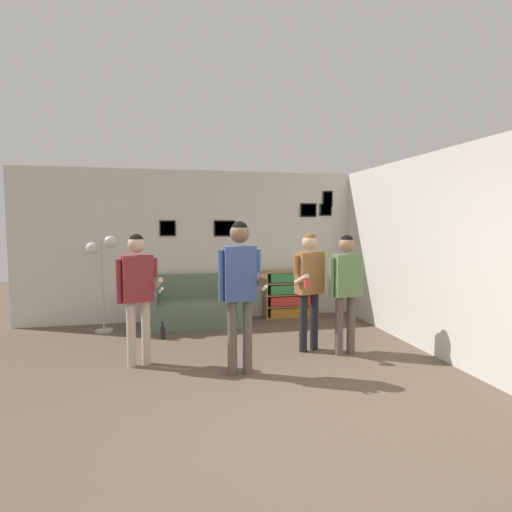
{
  "coord_description": "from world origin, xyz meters",
  "views": [
    {
      "loc": [
        -0.98,
        -3.16,
        1.77
      ],
      "look_at": [
        0.14,
        2.05,
        1.32
      ],
      "focal_mm": 28.0,
      "sensor_mm": 36.0,
      "label": 1
    }
  ],
  "objects_px": {
    "person_watcher_holding_cup": "(309,279)",
    "person_player_foreground_left": "(137,286)",
    "bookshelf": "(290,294)",
    "bottle_on_floor": "(163,332)",
    "couch": "(197,308)",
    "person_spectator_near_bookshelf": "(346,282)",
    "person_player_foreground_center": "(240,280)",
    "floor_lamp": "(102,258)"
  },
  "relations": [
    {
      "from": "person_watcher_holding_cup",
      "to": "bookshelf",
      "type": "bearing_deg",
      "value": 80.37
    },
    {
      "from": "floor_lamp",
      "to": "person_player_foreground_left",
      "type": "relative_size",
      "value": 0.95
    },
    {
      "from": "bottle_on_floor",
      "to": "person_player_foreground_left",
      "type": "bearing_deg",
      "value": -103.75
    },
    {
      "from": "couch",
      "to": "person_spectator_near_bookshelf",
      "type": "distance_m",
      "value": 2.8
    },
    {
      "from": "floor_lamp",
      "to": "bottle_on_floor",
      "type": "relative_size",
      "value": 5.69
    },
    {
      "from": "person_player_foreground_center",
      "to": "bottle_on_floor",
      "type": "distance_m",
      "value": 2.13
    },
    {
      "from": "couch",
      "to": "person_player_foreground_left",
      "type": "height_order",
      "value": "person_player_foreground_left"
    },
    {
      "from": "floor_lamp",
      "to": "couch",
      "type": "bearing_deg",
      "value": 5.39
    },
    {
      "from": "couch",
      "to": "person_player_foreground_left",
      "type": "xyz_separation_m",
      "value": [
        -0.83,
        -1.85,
        0.71
      ]
    },
    {
      "from": "couch",
      "to": "bottle_on_floor",
      "type": "xyz_separation_m",
      "value": [
        -0.57,
        -0.77,
        -0.18
      ]
    },
    {
      "from": "person_watcher_holding_cup",
      "to": "person_player_foreground_left",
      "type": "bearing_deg",
      "value": -177.52
    },
    {
      "from": "bottle_on_floor",
      "to": "person_player_foreground_center",
      "type": "bearing_deg",
      "value": -61.09
    },
    {
      "from": "person_watcher_holding_cup",
      "to": "person_spectator_near_bookshelf",
      "type": "distance_m",
      "value": 0.49
    },
    {
      "from": "bookshelf",
      "to": "person_watcher_holding_cup",
      "type": "height_order",
      "value": "person_watcher_holding_cup"
    },
    {
      "from": "floor_lamp",
      "to": "person_player_foreground_center",
      "type": "distance_m",
      "value": 2.93
    },
    {
      "from": "person_player_foreground_center",
      "to": "bookshelf",
      "type": "bearing_deg",
      "value": 61.66
    },
    {
      "from": "person_player_foreground_center",
      "to": "person_spectator_near_bookshelf",
      "type": "height_order",
      "value": "person_player_foreground_center"
    },
    {
      "from": "floor_lamp",
      "to": "person_player_foreground_center",
      "type": "xyz_separation_m",
      "value": [
        1.85,
        -2.27,
        -0.09
      ]
    },
    {
      "from": "person_player_foreground_center",
      "to": "bottle_on_floor",
      "type": "relative_size",
      "value": 6.51
    },
    {
      "from": "person_spectator_near_bookshelf",
      "to": "person_player_foreground_left",
      "type": "bearing_deg",
      "value": 176.96
    },
    {
      "from": "person_player_foreground_center",
      "to": "person_spectator_near_bookshelf",
      "type": "relative_size",
      "value": 1.11
    },
    {
      "from": "person_player_foreground_left",
      "to": "person_spectator_near_bookshelf",
      "type": "distance_m",
      "value": 2.68
    },
    {
      "from": "couch",
      "to": "person_watcher_holding_cup",
      "type": "height_order",
      "value": "person_watcher_holding_cup"
    },
    {
      "from": "person_player_foreground_left",
      "to": "bottle_on_floor",
      "type": "relative_size",
      "value": 5.96
    },
    {
      "from": "couch",
      "to": "person_watcher_holding_cup",
      "type": "xyz_separation_m",
      "value": [
        1.42,
        -1.75,
        0.71
      ]
    },
    {
      "from": "bottle_on_floor",
      "to": "person_watcher_holding_cup",
      "type": "bearing_deg",
      "value": -26.28
    },
    {
      "from": "person_player_foreground_left",
      "to": "person_watcher_holding_cup",
      "type": "xyz_separation_m",
      "value": [
        2.25,
        0.1,
        -0.0
      ]
    },
    {
      "from": "bookshelf",
      "to": "person_player_foreground_left",
      "type": "height_order",
      "value": "person_player_foreground_left"
    },
    {
      "from": "person_watcher_holding_cup",
      "to": "couch",
      "type": "bearing_deg",
      "value": 129.03
    },
    {
      "from": "couch",
      "to": "person_player_foreground_left",
      "type": "distance_m",
      "value": 2.15
    },
    {
      "from": "person_watcher_holding_cup",
      "to": "bottle_on_floor",
      "type": "bearing_deg",
      "value": 153.72
    },
    {
      "from": "couch",
      "to": "person_player_foreground_center",
      "type": "xyz_separation_m",
      "value": [
        0.34,
        -2.41,
        0.83
      ]
    },
    {
      "from": "couch",
      "to": "person_player_foreground_center",
      "type": "relative_size",
      "value": 0.88
    },
    {
      "from": "bookshelf",
      "to": "bottle_on_floor",
      "type": "relative_size",
      "value": 3.6
    },
    {
      "from": "person_player_foreground_center",
      "to": "person_watcher_holding_cup",
      "type": "height_order",
      "value": "person_player_foreground_center"
    },
    {
      "from": "floor_lamp",
      "to": "bottle_on_floor",
      "type": "bearing_deg",
      "value": -33.82
    },
    {
      "from": "person_player_foreground_left",
      "to": "bottle_on_floor",
      "type": "distance_m",
      "value": 1.42
    },
    {
      "from": "floor_lamp",
      "to": "person_spectator_near_bookshelf",
      "type": "height_order",
      "value": "person_spectator_near_bookshelf"
    },
    {
      "from": "couch",
      "to": "person_spectator_near_bookshelf",
      "type": "bearing_deg",
      "value": -47.17
    },
    {
      "from": "couch",
      "to": "person_player_foreground_center",
      "type": "distance_m",
      "value": 2.57
    },
    {
      "from": "person_player_foreground_center",
      "to": "couch",
      "type": "bearing_deg",
      "value": 98.04
    },
    {
      "from": "person_watcher_holding_cup",
      "to": "person_spectator_near_bookshelf",
      "type": "xyz_separation_m",
      "value": [
        0.43,
        -0.24,
        -0.02
      ]
    }
  ]
}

